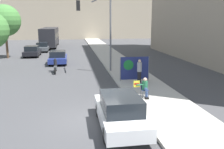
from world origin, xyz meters
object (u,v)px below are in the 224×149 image
(car_on_road_nearest, at_px, (58,57))
(street_tree_midblock, at_px, (5,21))
(jogger_on_sidewalk, at_px, (139,71))
(traffic_light_pole, at_px, (99,23))
(car_on_road_midblock, at_px, (32,51))
(car_on_road_distant, at_px, (43,47))
(city_bus_on_road, at_px, (50,36))
(parked_car_curbside, at_px, (120,111))
(protest_banner, at_px, (134,68))
(motorcycle_on_road, at_px, (55,67))
(seated_protester, at_px, (145,87))

(car_on_road_nearest, distance_m, street_tree_midblock, 9.18)
(jogger_on_sidewalk, height_order, traffic_light_pole, traffic_light_pole)
(car_on_road_midblock, relative_size, car_on_road_distant, 1.02)
(city_bus_on_road, bearing_deg, parked_car_curbside, -80.72)
(street_tree_midblock, bearing_deg, car_on_road_distant, 59.92)
(protest_banner, bearing_deg, jogger_on_sidewalk, -75.21)
(protest_banner, xyz_separation_m, motorcycle_on_road, (-6.15, 4.81, -0.57))
(city_bus_on_road, bearing_deg, seated_protester, -75.88)
(car_on_road_midblock, distance_m, car_on_road_distant, 5.22)
(seated_protester, relative_size, motorcycle_on_road, 0.52)
(traffic_light_pole, bearing_deg, jogger_on_sidewalk, -63.48)
(seated_protester, relative_size, city_bus_on_road, 0.10)
(traffic_light_pole, bearing_deg, parked_car_curbside, -92.09)
(jogger_on_sidewalk, distance_m, protest_banner, 0.76)
(jogger_on_sidewalk, bearing_deg, car_on_road_nearest, -28.92)
(parked_car_curbside, xyz_separation_m, car_on_road_distant, (-6.41, 28.85, -0.05))
(city_bus_on_road, bearing_deg, street_tree_midblock, -108.10)
(jogger_on_sidewalk, bearing_deg, parked_car_curbside, 97.91)
(seated_protester, relative_size, car_on_road_midblock, 0.28)
(seated_protester, xyz_separation_m, motorcycle_on_road, (-5.75, 8.96, -0.22))
(seated_protester, relative_size, car_on_road_nearest, 0.27)
(seated_protester, xyz_separation_m, city_bus_on_road, (-8.01, 31.84, 1.15))
(motorcycle_on_road, height_order, street_tree_midblock, street_tree_midblock)
(car_on_road_distant, xyz_separation_m, city_bus_on_road, (0.61, 6.68, 1.22))
(car_on_road_nearest, xyz_separation_m, car_on_road_distant, (-2.86, 11.45, -0.01))
(protest_banner, xyz_separation_m, car_on_road_midblock, (-9.79, 15.84, -0.41))
(protest_banner, height_order, street_tree_midblock, street_tree_midblock)
(traffic_light_pole, height_order, city_bus_on_road, traffic_light_pole)
(motorcycle_on_road, relative_size, street_tree_midblock, 0.34)
(car_on_road_nearest, bearing_deg, city_bus_on_road, 97.07)
(car_on_road_nearest, bearing_deg, parked_car_curbside, -78.45)
(seated_protester, height_order, parked_car_curbside, parked_car_curbside)
(traffic_light_pole, bearing_deg, protest_banner, -61.55)
(city_bus_on_road, relative_size, street_tree_midblock, 1.81)
(protest_banner, relative_size, parked_car_curbside, 0.50)
(protest_banner, bearing_deg, city_bus_on_road, 106.89)
(car_on_road_distant, bearing_deg, street_tree_midblock, -120.08)
(car_on_road_midblock, bearing_deg, seated_protester, -64.84)
(jogger_on_sidewalk, relative_size, car_on_road_distant, 0.42)
(seated_protester, height_order, car_on_road_distant, car_on_road_distant)
(jogger_on_sidewalk, relative_size, street_tree_midblock, 0.26)
(protest_banner, distance_m, parked_car_curbside, 8.27)
(city_bus_on_road, bearing_deg, car_on_road_midblock, -96.64)
(traffic_light_pole, distance_m, car_on_road_midblock, 14.56)
(seated_protester, bearing_deg, motorcycle_on_road, 116.58)
(traffic_light_pole, bearing_deg, motorcycle_on_road, 168.69)
(protest_banner, distance_m, car_on_road_nearest, 11.38)
(protest_banner, distance_m, car_on_road_midblock, 18.63)
(car_on_road_midblock, xyz_separation_m, city_bus_on_road, (1.38, 11.84, 1.21))
(car_on_road_distant, relative_size, street_tree_midblock, 0.63)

